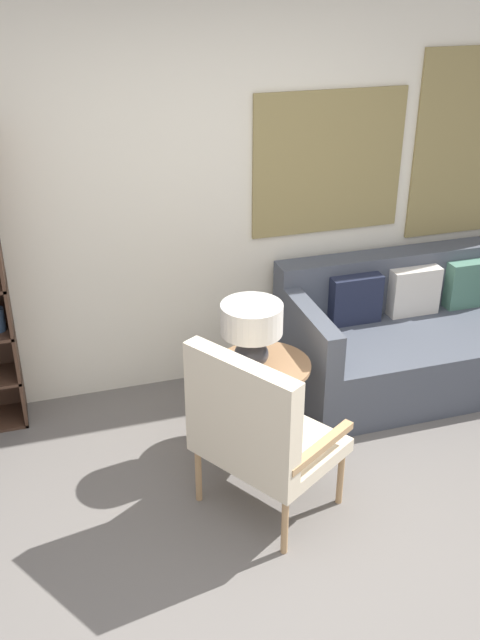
{
  "coord_description": "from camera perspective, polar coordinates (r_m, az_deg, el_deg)",
  "views": [
    {
      "loc": [
        -1.01,
        -2.26,
        2.7
      ],
      "look_at": [
        0.02,
        1.08,
        0.9
      ],
      "focal_mm": 40.0,
      "sensor_mm": 36.0,
      "label": 1
    }
  ],
  "objects": [
    {
      "name": "ground_plane",
      "position": [
        3.66,
        5.0,
        -20.35
      ],
      "size": [
        14.0,
        14.0,
        0.0
      ],
      "primitive_type": "plane",
      "color": "#66605B"
    },
    {
      "name": "wall_back",
      "position": [
        4.62,
        -3.13,
        10.3
      ],
      "size": [
        6.4,
        0.08,
        2.7
      ],
      "color": "silver",
      "rests_on": "ground_plane"
    },
    {
      "name": "armchair",
      "position": [
        3.65,
        1.23,
        -8.63
      ],
      "size": [
        0.84,
        0.88,
        1.0
      ],
      "color": "tan",
      "rests_on": "ground_plane"
    },
    {
      "name": "couch",
      "position": [
        5.14,
        14.24,
        -1.27
      ],
      "size": [
        1.92,
        0.94,
        0.85
      ],
      "color": "#474C56",
      "rests_on": "ground_plane"
    },
    {
      "name": "side_table",
      "position": [
        4.23,
        1.9,
        -4.14
      ],
      "size": [
        0.56,
        0.56,
        0.55
      ],
      "color": "#99704C",
      "rests_on": "ground_plane"
    },
    {
      "name": "table_lamp",
      "position": [
        4.05,
        0.94,
        -0.53
      ],
      "size": [
        0.36,
        0.36,
        0.4
      ],
      "color": "#2D2D33",
      "rests_on": "side_table"
    }
  ]
}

